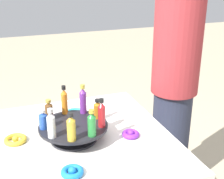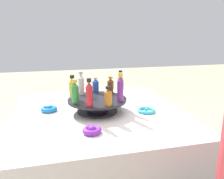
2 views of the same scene
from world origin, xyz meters
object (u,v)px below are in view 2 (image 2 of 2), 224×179
ribbon_bow_blue (49,109)px  ribbon_bow_purple (92,130)px  bottle_purple (120,89)px  bottle_gold (73,88)px  bottle_green (75,92)px  bottle_red (89,94)px  bottle_clear (81,84)px  bottle_orange (120,85)px  display_stand (97,103)px  bottle_brown (110,85)px  bottle_amber (108,97)px  bottle_blue (96,85)px  ribbon_bow_gold (101,96)px  ribbon_bow_teal (146,110)px

ribbon_bow_blue → ribbon_bow_purple: size_ratio=1.09×
bottle_purple → bottle_gold: (-0.24, 0.12, -0.01)m
bottle_green → bottle_red: bottle_red is taller
bottle_clear → bottle_orange: bearing=-26.1°
bottle_gold → ribbon_bow_blue: (-0.13, 0.03, -0.12)m
bottle_purple → bottle_green: bearing=173.9°
bottle_red → bottle_purple: size_ratio=0.92×
display_stand → bottle_brown: bottle_brown is taller
ribbon_bow_blue → bottle_amber: bearing=-34.3°
bottle_clear → bottle_blue: bearing=13.9°
bottle_brown → bottle_gold: (-0.23, -0.06, 0.01)m
bottle_gold → ribbon_bow_gold: size_ratio=1.23×
ribbon_bow_blue → bottle_blue: bearing=12.8°
bottle_gold → bottle_blue: bearing=33.9°
ribbon_bow_gold → ribbon_bow_blue: 0.38m
ribbon_bow_blue → bottle_gold: bearing=-14.1°
ribbon_bow_blue → bottle_purple: bearing=-22.0°
bottle_brown → bottle_clear: size_ratio=0.76×
bottle_orange → bottle_brown: bearing=113.9°
display_stand → bottle_gold: size_ratio=2.50×
bottle_blue → ribbon_bow_teal: bearing=-39.5°
display_stand → bottle_orange: size_ratio=2.18×
bottle_amber → ribbon_bow_purple: 0.20m
bottle_gold → ribbon_bow_teal: (0.39, -0.11, -0.13)m
bottle_green → ribbon_bow_purple: bearing=-75.9°
bottle_gold → ribbon_bow_blue: 0.18m
ribbon_bow_blue → bottle_clear: bearing=12.3°
bottle_purple → bottle_clear: bearing=133.9°
ribbon_bow_gold → display_stand: bearing=-105.1°
bottle_clear → bottle_gold: size_ratio=1.04×
ribbon_bow_gold → ribbon_bow_purple: ribbon_bow_purple is taller
display_stand → bottle_green: (-0.12, -0.05, 0.09)m
bottle_red → ribbon_bow_teal: 0.35m
bottle_red → bottle_orange: bearing=33.9°
display_stand → ribbon_bow_blue: (-0.26, 0.07, -0.03)m
bottle_orange → bottle_clear: size_ratio=1.10×
bottle_purple → ribbon_bow_gold: (-0.04, 0.34, -0.13)m
bottle_red → ribbon_bow_blue: 0.31m
bottle_green → bottle_brown: bottle_green is taller
bottle_purple → ribbon_bow_blue: 0.42m
bottle_blue → ribbon_bow_purple: bottle_blue is taller
ribbon_bow_blue → ribbon_bow_purple: bearing=-60.1°
bottle_purple → ribbon_bow_purple: bearing=-134.4°
ribbon_bow_teal → ribbon_bow_blue: bearing=164.9°
bottle_amber → bottle_gold: bearing=133.9°
display_stand → ribbon_bow_teal: display_stand is taller
bottle_purple → bottle_blue: bottle_purple is taller
bottle_red → ribbon_bow_teal: (0.32, 0.05, -0.13)m
bottle_blue → ribbon_bow_teal: (0.25, -0.20, -0.11)m
bottle_amber → bottle_brown: bottle_brown is taller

